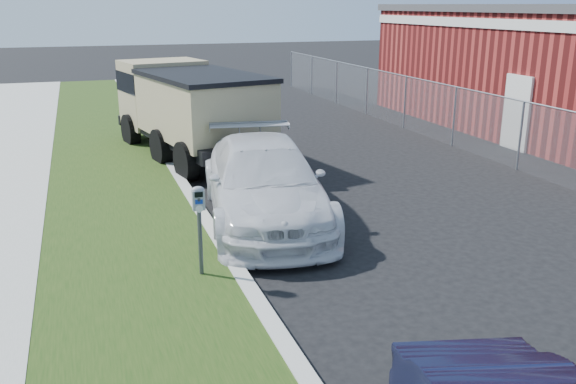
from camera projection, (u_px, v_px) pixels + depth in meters
name	position (u px, v px, depth m)	size (l,w,h in m)	color
ground	(383.00, 255.00, 10.55)	(120.00, 120.00, 0.00)	black
streetside	(43.00, 250.00, 10.60)	(6.12, 50.00, 0.15)	#999991
chainlink_fence	(455.00, 105.00, 18.36)	(0.06, 30.06, 30.00)	slate
parking_meter	(199.00, 211.00, 9.22)	(0.20, 0.14, 1.42)	#3F4247
white_wagon	(263.00, 182.00, 12.09)	(2.21, 5.45, 1.58)	silver
dump_truck	(188.00, 105.00, 17.27)	(3.71, 6.81, 2.53)	black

